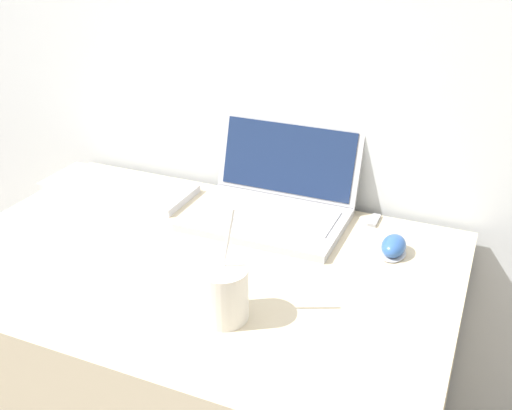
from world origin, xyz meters
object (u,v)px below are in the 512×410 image
at_px(drink_cup, 223,292).
at_px(computer_mouse, 394,247).
at_px(laptop, 273,199).
at_px(usb_stick, 374,220).
at_px(external_keyboard, 119,188).

xyz_separation_m(drink_cup, computer_mouse, (0.25, 0.35, -0.04)).
relative_size(laptop, usb_stick, 6.28).
relative_size(computer_mouse, external_keyboard, 0.21).
xyz_separation_m(drink_cup, external_keyboard, (-0.51, 0.39, -0.05)).
bearing_deg(usb_stick, drink_cup, -109.38).
height_order(drink_cup, external_keyboard, drink_cup).
relative_size(external_keyboard, usb_stick, 6.86).
relative_size(drink_cup, computer_mouse, 2.70).
xyz_separation_m(computer_mouse, external_keyboard, (-0.75, 0.04, -0.01)).
xyz_separation_m(laptop, external_keyboard, (-0.44, -0.03, -0.03)).
bearing_deg(drink_cup, external_keyboard, 142.40).
height_order(laptop, usb_stick, laptop).
bearing_deg(external_keyboard, computer_mouse, -2.88).
bearing_deg(external_keyboard, laptop, 4.37).
bearing_deg(computer_mouse, laptop, 167.29).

